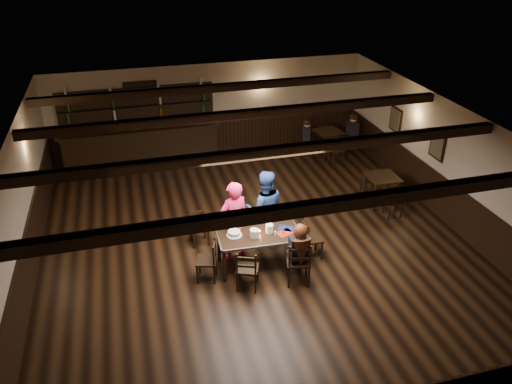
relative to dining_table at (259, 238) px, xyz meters
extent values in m
plane|color=black|center=(0.14, 0.75, -0.68)|extent=(10.00, 10.00, 0.00)
cube|color=beige|center=(0.14, 5.75, 0.67)|extent=(9.00, 0.02, 2.70)
cube|color=beige|center=(0.14, -4.25, 0.67)|extent=(9.00, 0.02, 2.70)
cube|color=beige|center=(-4.36, 0.75, 0.67)|extent=(0.02, 10.00, 2.70)
cube|color=beige|center=(4.64, 0.75, 0.67)|extent=(0.02, 10.00, 2.70)
cube|color=silver|center=(0.14, 0.75, 2.02)|extent=(9.00, 10.00, 0.02)
cube|color=black|center=(0.14, 5.72, -0.18)|extent=(9.00, 0.04, 1.00)
cube|color=black|center=(-4.33, 0.75, -0.18)|extent=(0.04, 10.00, 1.00)
cube|color=black|center=(4.61, 0.75, -0.18)|extent=(0.04, 10.00, 1.00)
cube|color=black|center=(-1.76, 5.72, 1.17)|extent=(0.90, 0.03, 1.00)
cube|color=black|center=(-1.76, 5.70, 1.17)|extent=(0.80, 0.02, 0.90)
cube|color=black|center=(4.61, 1.25, 0.92)|extent=(0.03, 0.55, 0.65)
cube|color=#72664C|center=(4.59, 1.25, 0.92)|extent=(0.02, 0.45, 0.55)
cube|color=black|center=(4.61, 3.15, 0.87)|extent=(0.03, 0.55, 0.65)
cube|color=#72664C|center=(4.59, 3.15, 0.87)|extent=(0.02, 0.45, 0.55)
cube|color=black|center=(0.14, -2.25, 1.92)|extent=(8.90, 0.18, 0.18)
cube|color=black|center=(0.14, -0.25, 1.92)|extent=(8.90, 0.18, 0.18)
cube|color=black|center=(0.14, 1.75, 1.92)|extent=(8.90, 0.18, 0.18)
cube|color=black|center=(0.14, 3.75, 1.92)|extent=(8.90, 0.18, 0.18)
cube|color=black|center=(-0.77, -0.31, -0.32)|extent=(0.06, 0.06, 0.71)
cube|color=black|center=(-0.74, 0.38, -0.32)|extent=(0.06, 0.06, 0.71)
cube|color=black|center=(0.74, -0.38, -0.32)|extent=(0.06, 0.06, 0.71)
cube|color=black|center=(0.77, 0.31, -0.32)|extent=(0.06, 0.06, 0.71)
cube|color=black|center=(0.00, 0.00, 0.05)|extent=(1.66, 0.89, 0.04)
cube|color=#A5A8AD|center=(0.02, 0.39, 0.05)|extent=(1.63, 0.11, 0.05)
cube|color=#A5A8AD|center=(-0.02, -0.39, 0.05)|extent=(1.63, 0.11, 0.05)
cube|color=#A5A8AD|center=(0.80, -0.04, 0.05)|extent=(0.07, 0.81, 0.05)
cube|color=#A5A8AD|center=(-0.80, 0.04, 0.05)|extent=(0.07, 0.81, 0.05)
cube|color=black|center=(-0.17, -0.50, -0.47)|extent=(0.04, 0.04, 0.41)
cube|color=black|center=(-0.29, -0.80, -0.47)|extent=(0.04, 0.04, 0.41)
cube|color=black|center=(-0.49, -0.37, -0.47)|extent=(0.04, 0.04, 0.41)
cube|color=black|center=(-0.61, -0.67, -0.47)|extent=(0.04, 0.04, 0.41)
cube|color=black|center=(-0.39, -0.58, -0.25)|extent=(0.52, 0.51, 0.04)
cube|color=black|center=(-0.45, -0.74, -0.03)|extent=(0.39, 0.18, 0.43)
cube|color=black|center=(-0.45, -0.74, -0.07)|extent=(0.33, 0.15, 0.05)
cube|color=black|center=(-0.45, -0.74, 0.10)|extent=(0.33, 0.15, 0.05)
cube|color=black|center=(0.81, -0.55, -0.45)|extent=(0.04, 0.04, 0.45)
cube|color=black|center=(0.72, -0.90, -0.45)|extent=(0.04, 0.04, 0.45)
cube|color=black|center=(0.44, -0.46, -0.45)|extent=(0.04, 0.04, 0.45)
cube|color=black|center=(0.36, -0.81, -0.45)|extent=(0.04, 0.04, 0.45)
cube|color=black|center=(0.58, -0.68, -0.20)|extent=(0.53, 0.51, 0.04)
cube|color=black|center=(0.54, -0.86, 0.03)|extent=(0.44, 0.14, 0.47)
cube|color=black|center=(0.54, -0.86, -0.01)|extent=(0.37, 0.11, 0.05)
cube|color=black|center=(0.54, -0.86, 0.17)|extent=(0.37, 0.11, 0.05)
cube|color=black|center=(-1.19, 0.08, -0.47)|extent=(0.04, 0.04, 0.41)
cube|color=black|center=(-0.88, -0.01, -0.47)|extent=(0.04, 0.04, 0.41)
cube|color=black|center=(-1.28, -0.25, -0.47)|extent=(0.04, 0.04, 0.41)
cube|color=black|center=(-0.97, -0.33, -0.47)|extent=(0.04, 0.04, 0.41)
cube|color=black|center=(-1.08, -0.13, -0.25)|extent=(0.47, 0.49, 0.04)
cube|color=black|center=(-0.93, -0.17, -0.04)|extent=(0.14, 0.39, 0.43)
cube|color=black|center=(-0.93, -0.17, -0.08)|extent=(0.12, 0.33, 0.05)
cube|color=black|center=(-0.93, -0.17, 0.09)|extent=(0.12, 0.33, 0.05)
cube|color=black|center=(1.30, -0.13, -0.47)|extent=(0.03, 0.03, 0.41)
cube|color=black|center=(0.97, -0.13, -0.47)|extent=(0.03, 0.03, 0.41)
cube|color=black|center=(1.30, 0.21, -0.47)|extent=(0.03, 0.03, 0.41)
cube|color=black|center=(0.98, 0.22, -0.47)|extent=(0.03, 0.03, 0.41)
cube|color=black|center=(1.14, 0.04, -0.25)|extent=(0.39, 0.41, 0.04)
cube|color=black|center=(0.97, 0.04, -0.03)|extent=(0.04, 0.40, 0.43)
cube|color=black|center=(0.97, 0.04, -0.07)|extent=(0.03, 0.34, 0.05)
cube|color=black|center=(0.97, 0.04, 0.10)|extent=(0.03, 0.34, 0.05)
cube|color=black|center=(-1.15, 0.95, -0.49)|extent=(0.03, 0.03, 0.37)
cube|color=black|center=(-1.18, 1.24, -0.49)|extent=(0.03, 0.03, 0.37)
cube|color=black|center=(-0.84, 0.99, -0.49)|extent=(0.03, 0.03, 0.37)
cube|color=black|center=(-0.88, 1.28, -0.49)|extent=(0.03, 0.03, 0.37)
cube|color=black|center=(-1.01, 1.12, -0.29)|extent=(0.40, 0.38, 0.03)
cube|color=black|center=(-1.03, 1.26, -0.10)|extent=(0.36, 0.07, 0.39)
cube|color=black|center=(-1.03, 1.26, -0.13)|extent=(0.31, 0.06, 0.04)
cube|color=black|center=(-1.03, 1.26, 0.02)|extent=(0.31, 0.06, 0.04)
imported|color=#FE2278|center=(-0.41, 0.41, 0.20)|extent=(0.73, 0.57, 1.75)
imported|color=navy|center=(0.33, 0.76, 0.18)|extent=(0.91, 0.75, 1.71)
cube|color=black|center=(0.58, -0.55, -0.15)|extent=(0.34, 0.34, 0.14)
cube|color=black|center=(0.58, -0.68, 0.09)|extent=(0.36, 0.21, 0.51)
cylinder|color=black|center=(0.58, -0.68, 0.33)|extent=(0.11, 0.36, 0.36)
sphere|color=#D8A384|center=(0.58, -0.68, 0.48)|extent=(0.22, 0.22, 0.22)
sphere|color=#3B180D|center=(0.58, -0.71, 0.49)|extent=(0.28, 0.28, 0.28)
cone|color=#3B180D|center=(0.58, -0.82, 0.07)|extent=(0.21, 0.21, 0.64)
cylinder|color=white|center=(-0.48, 0.10, 0.08)|extent=(0.31, 0.31, 0.01)
cylinder|color=white|center=(-0.48, 0.10, 0.13)|extent=(0.25, 0.25, 0.08)
cylinder|color=silver|center=(-0.48, 0.10, 0.11)|extent=(0.26, 0.26, 0.04)
cylinder|color=white|center=(-0.11, -0.06, 0.16)|extent=(0.17, 0.17, 0.16)
cylinder|color=white|center=(0.22, 0.02, 0.17)|extent=(0.15, 0.15, 0.18)
cylinder|color=#A5A8AD|center=(0.02, 0.06, 0.09)|extent=(0.05, 0.05, 0.03)
sphere|color=orange|center=(0.02, 0.06, 0.12)|extent=(0.03, 0.03, 0.03)
cylinder|color=silver|center=(0.29, -0.12, 0.13)|extent=(0.04, 0.04, 0.10)
cylinder|color=#A5A8AD|center=(0.47, -0.10, 0.12)|extent=(0.03, 0.03, 0.08)
cylinder|color=silver|center=(0.27, 0.11, 0.13)|extent=(0.06, 0.06, 0.10)
cube|color=maroon|center=(0.50, -0.08, 0.08)|extent=(0.37, 0.32, 0.00)
cube|color=navy|center=(0.57, 0.07, 0.08)|extent=(0.35, 0.32, 0.00)
cube|color=black|center=(-1.89, 5.40, -0.13)|extent=(4.19, 0.60, 1.10)
cube|color=black|center=(-1.89, 5.40, 0.45)|extent=(4.39, 0.70, 0.05)
cube|color=black|center=(-1.89, 5.67, 0.42)|extent=(4.19, 0.10, 2.20)
cube|color=black|center=(-1.89, 5.57, 0.67)|extent=(4.09, 0.22, 0.03)
cube|color=black|center=(-1.89, 5.57, 1.02)|extent=(4.09, 0.22, 0.03)
cube|color=black|center=(-1.89, 5.57, 1.37)|extent=(4.09, 0.22, 0.03)
cube|color=black|center=(3.55, 1.65, 0.05)|extent=(0.75, 0.75, 0.04)
cube|color=black|center=(3.24, 1.36, -0.32)|extent=(0.05, 0.05, 0.71)
cube|color=black|center=(3.26, 1.96, -0.32)|extent=(0.05, 0.05, 0.71)
cube|color=black|center=(3.84, 1.34, -0.32)|extent=(0.05, 0.05, 0.71)
cube|color=black|center=(3.86, 1.94, -0.32)|extent=(0.05, 0.05, 0.71)
cube|color=black|center=(3.44, 4.74, 0.05)|extent=(0.85, 0.85, 0.04)
cube|color=black|center=(3.19, 4.39, -0.32)|extent=(0.05, 0.05, 0.71)
cube|color=black|center=(3.09, 4.99, -0.32)|extent=(0.05, 0.05, 0.71)
cube|color=black|center=(3.79, 4.48, -0.32)|extent=(0.05, 0.05, 0.71)
cube|color=black|center=(3.70, 5.09, -0.32)|extent=(0.05, 0.05, 0.71)
cube|color=black|center=(2.72, 4.66, 0.05)|extent=(0.32, 0.40, 0.51)
sphere|color=#D8A384|center=(2.72, 4.66, 0.39)|extent=(0.20, 0.20, 0.20)
sphere|color=black|center=(2.72, 4.66, 0.42)|extent=(0.21, 0.21, 0.21)
cube|color=black|center=(4.10, 4.55, 0.08)|extent=(0.24, 0.39, 0.56)
sphere|color=#D8A384|center=(4.10, 4.55, 0.46)|extent=(0.22, 0.22, 0.22)
sphere|color=black|center=(4.10, 4.55, 0.49)|extent=(0.23, 0.23, 0.23)
camera|label=1|loc=(-2.22, -7.86, 5.44)|focal=35.00mm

